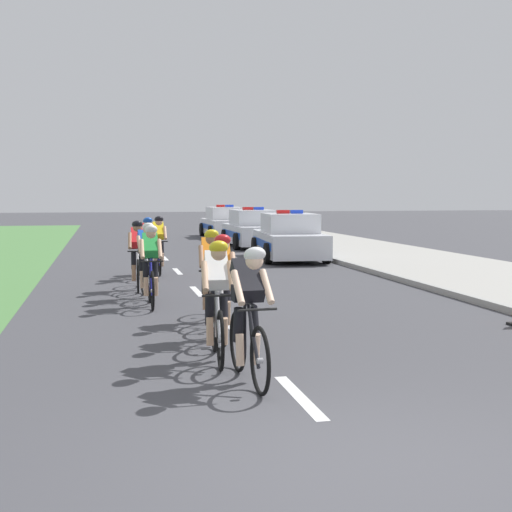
# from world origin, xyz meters

# --- Properties ---
(ground_plane) EXTENTS (160.00, 160.00, 0.00)m
(ground_plane) POSITION_xyz_m (0.00, 0.00, 0.00)
(ground_plane) COLOR #424247
(sidewalk_slab) EXTENTS (4.74, 60.00, 0.12)m
(sidewalk_slab) POSITION_xyz_m (7.27, 14.00, 0.06)
(sidewalk_slab) COLOR #A3A099
(sidewalk_slab) RESTS_ON ground
(kerb_edge) EXTENTS (0.16, 60.00, 0.13)m
(kerb_edge) POSITION_xyz_m (4.98, 14.00, 0.07)
(kerb_edge) COLOR #9E9E99
(kerb_edge) RESTS_ON ground
(lane_markings_centre) EXTENTS (0.14, 29.60, 0.01)m
(lane_markings_centre) POSITION_xyz_m (0.00, 11.92, 0.00)
(lane_markings_centre) COLOR white
(lane_markings_centre) RESTS_ON ground
(cyclist_lead) EXTENTS (0.43, 1.72, 1.56)m
(cyclist_lead) POSITION_xyz_m (-0.40, 2.54, 0.79)
(cyclist_lead) COLOR black
(cyclist_lead) RESTS_ON ground
(cyclist_second) EXTENTS (0.44, 1.72, 1.56)m
(cyclist_second) POSITION_xyz_m (-0.58, 3.62, 0.79)
(cyclist_second) COLOR black
(cyclist_second) RESTS_ON ground
(cyclist_third) EXTENTS (0.44, 1.72, 1.56)m
(cyclist_third) POSITION_xyz_m (-0.31, 4.92, 0.79)
(cyclist_third) COLOR black
(cyclist_third) RESTS_ON ground
(cyclist_fourth) EXTENTS (0.45, 1.72, 1.56)m
(cyclist_fourth) POSITION_xyz_m (-0.25, 6.30, 0.79)
(cyclist_fourth) COLOR black
(cyclist_fourth) RESTS_ON ground
(cyclist_fifth) EXTENTS (0.42, 1.72, 1.56)m
(cyclist_fifth) POSITION_xyz_m (-1.10, 8.07, 0.79)
(cyclist_fifth) COLOR black
(cyclist_fifth) RESTS_ON ground
(cyclist_sixth) EXTENTS (0.44, 1.72, 1.56)m
(cyclist_sixth) POSITION_xyz_m (-1.11, 9.17, 0.79)
(cyclist_sixth) COLOR black
(cyclist_sixth) RESTS_ON ground
(cyclist_seventh) EXTENTS (0.43, 1.72, 1.56)m
(cyclist_seventh) POSITION_xyz_m (-1.22, 10.41, 0.79)
(cyclist_seventh) COLOR black
(cyclist_seventh) RESTS_ON ground
(cyclist_eighth) EXTENTS (0.43, 1.72, 1.56)m
(cyclist_eighth) POSITION_xyz_m (-0.90, 12.46, 0.79)
(cyclist_eighth) COLOR black
(cyclist_eighth) RESTS_ON ground
(cyclist_ninth) EXTENTS (0.42, 1.72, 1.56)m
(cyclist_ninth) POSITION_xyz_m (-0.54, 13.40, 0.79)
(cyclist_ninth) COLOR black
(cyclist_ninth) RESTS_ON ground
(police_car_nearest) EXTENTS (2.25, 4.52, 1.59)m
(police_car_nearest) POSITION_xyz_m (3.85, 16.59, 0.68)
(police_car_nearest) COLOR silver
(police_car_nearest) RESTS_ON ground
(police_car_second) EXTENTS (2.01, 4.41, 1.59)m
(police_car_second) POSITION_xyz_m (3.85, 22.13, 0.68)
(police_car_second) COLOR silver
(police_car_second) RESTS_ON ground
(police_car_third) EXTENTS (2.05, 4.43, 1.59)m
(police_car_third) POSITION_xyz_m (3.85, 28.70, 0.68)
(police_car_third) COLOR white
(police_car_third) RESTS_ON ground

